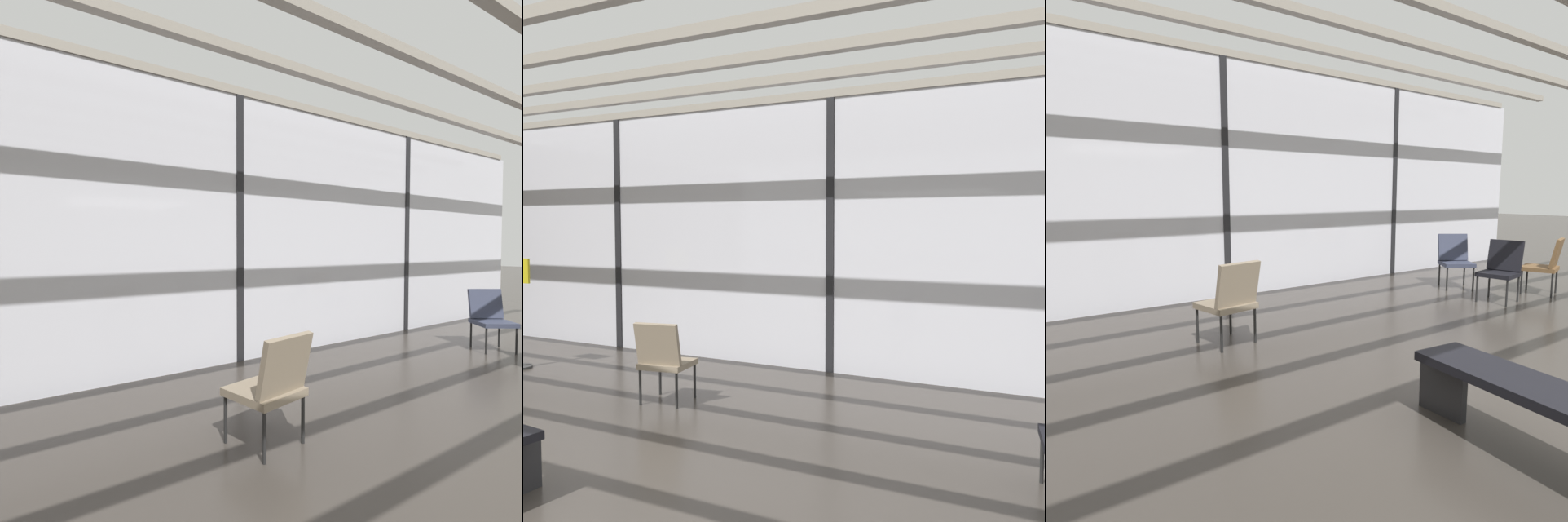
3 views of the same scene
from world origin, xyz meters
The scene contains 6 objects.
glass_curtain_wall centered at (0.00, 5.20, 1.72)m, with size 14.00×0.08×3.45m, color silver.
window_mullion_1 centered at (0.00, 5.20, 1.72)m, with size 0.10×0.12×3.45m, color black.
window_mullion_2 centered at (3.50, 5.20, 1.72)m, with size 0.10×0.12×3.45m, color black.
parked_airplane centered at (-0.17, 10.85, 2.00)m, with size 11.39×3.99×3.99m.
lounge_chair_2 centered at (3.36, 3.62, 0.49)m, with size 0.69×0.71×0.87m.
lounge_chair_3 centered at (-0.99, 3.09, 0.49)m, with size 0.57×0.60×0.87m.
Camera 1 is at (-2.74, 0.68, 1.51)m, focal length 27.78 mm.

